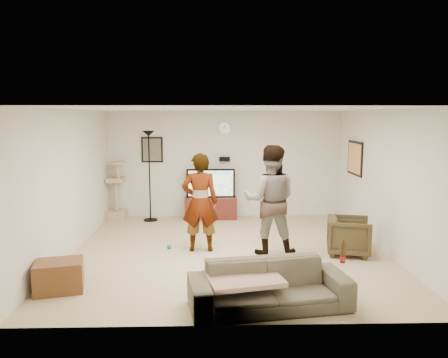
{
  "coord_description": "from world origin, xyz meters",
  "views": [
    {
      "loc": [
        -0.29,
        -7.42,
        2.39
      ],
      "look_at": [
        -0.08,
        0.2,
        1.27
      ],
      "focal_mm": 34.65,
      "sensor_mm": 36.0,
      "label": 1
    }
  ],
  "objects_px": {
    "tv_stand": "(211,208)",
    "person_right": "(270,200)",
    "tv": "(211,183)",
    "beer_bottle": "(343,253)",
    "floor_lamp": "(150,176)",
    "sofa": "(269,286)",
    "side_table": "(59,276)",
    "cat_tree": "(116,190)",
    "armchair": "(349,236)",
    "person_left": "(200,202)"
  },
  "relations": [
    {
      "from": "tv_stand",
      "to": "person_right",
      "type": "distance_m",
      "value": 2.94
    },
    {
      "from": "person_right",
      "to": "tv",
      "type": "bearing_deg",
      "value": -61.63
    },
    {
      "from": "tv",
      "to": "beer_bottle",
      "type": "height_order",
      "value": "tv"
    },
    {
      "from": "floor_lamp",
      "to": "sofa",
      "type": "distance_m",
      "value": 5.15
    },
    {
      "from": "side_table",
      "to": "floor_lamp",
      "type": "bearing_deg",
      "value": 80.36
    },
    {
      "from": "cat_tree",
      "to": "armchair",
      "type": "distance_m",
      "value": 5.36
    },
    {
      "from": "cat_tree",
      "to": "beer_bottle",
      "type": "bearing_deg",
      "value": -51.2
    },
    {
      "from": "person_right",
      "to": "sofa",
      "type": "bearing_deg",
      "value": 89.57
    },
    {
      "from": "floor_lamp",
      "to": "person_right",
      "type": "height_order",
      "value": "floor_lamp"
    },
    {
      "from": "tv",
      "to": "sofa",
      "type": "bearing_deg",
      "value": -81.2
    },
    {
      "from": "side_table",
      "to": "beer_bottle",
      "type": "bearing_deg",
      "value": -9.24
    },
    {
      "from": "tv_stand",
      "to": "floor_lamp",
      "type": "relative_size",
      "value": 0.59
    },
    {
      "from": "tv",
      "to": "beer_bottle",
      "type": "distance_m",
      "value": 5.08
    },
    {
      "from": "tv",
      "to": "person_right",
      "type": "relative_size",
      "value": 0.59
    },
    {
      "from": "person_left",
      "to": "beer_bottle",
      "type": "bearing_deg",
      "value": 126.57
    },
    {
      "from": "person_right",
      "to": "armchair",
      "type": "relative_size",
      "value": 2.66
    },
    {
      "from": "armchair",
      "to": "side_table",
      "type": "height_order",
      "value": "armchair"
    },
    {
      "from": "person_left",
      "to": "armchair",
      "type": "relative_size",
      "value": 2.45
    },
    {
      "from": "floor_lamp",
      "to": "sofa",
      "type": "bearing_deg",
      "value": -65.27
    },
    {
      "from": "armchair",
      "to": "side_table",
      "type": "distance_m",
      "value": 4.71
    },
    {
      "from": "tv",
      "to": "cat_tree",
      "type": "xyz_separation_m",
      "value": [
        -2.2,
        -0.01,
        -0.15
      ]
    },
    {
      "from": "tv_stand",
      "to": "floor_lamp",
      "type": "bearing_deg",
      "value": -172.78
    },
    {
      "from": "person_left",
      "to": "armchair",
      "type": "xyz_separation_m",
      "value": [
        2.58,
        -0.28,
        -0.55
      ]
    },
    {
      "from": "cat_tree",
      "to": "person_left",
      "type": "distance_m",
      "value": 3.17
    },
    {
      "from": "floor_lamp",
      "to": "sofa",
      "type": "xyz_separation_m",
      "value": [
        2.13,
        -4.63,
        -0.74
      ]
    },
    {
      "from": "person_left",
      "to": "sofa",
      "type": "relative_size",
      "value": 0.88
    },
    {
      "from": "armchair",
      "to": "beer_bottle",
      "type": "bearing_deg",
      "value": 173.61
    },
    {
      "from": "cat_tree",
      "to": "sofa",
      "type": "relative_size",
      "value": 0.69
    },
    {
      "from": "floor_lamp",
      "to": "side_table",
      "type": "height_order",
      "value": "floor_lamp"
    },
    {
      "from": "tv_stand",
      "to": "person_right",
      "type": "bearing_deg",
      "value": -68.86
    },
    {
      "from": "tv_stand",
      "to": "person_right",
      "type": "height_order",
      "value": "person_right"
    },
    {
      "from": "floor_lamp",
      "to": "person_left",
      "type": "distance_m",
      "value": 2.57
    },
    {
      "from": "tv",
      "to": "person_left",
      "type": "height_order",
      "value": "person_left"
    },
    {
      "from": "cat_tree",
      "to": "person_left",
      "type": "height_order",
      "value": "person_left"
    },
    {
      "from": "person_left",
      "to": "sofa",
      "type": "height_order",
      "value": "person_left"
    },
    {
      "from": "beer_bottle",
      "to": "person_right",
      "type": "bearing_deg",
      "value": 106.31
    },
    {
      "from": "sofa",
      "to": "armchair",
      "type": "xyz_separation_m",
      "value": [
        1.66,
        2.08,
        0.04
      ]
    },
    {
      "from": "floor_lamp",
      "to": "person_left",
      "type": "xyz_separation_m",
      "value": [
        1.21,
        -2.27,
        -0.15
      ]
    },
    {
      "from": "tv_stand",
      "to": "side_table",
      "type": "xyz_separation_m",
      "value": [
        -2.07,
        -4.2,
        -0.04
      ]
    },
    {
      "from": "tv",
      "to": "floor_lamp",
      "type": "xyz_separation_m",
      "value": [
        -1.39,
        -0.18,
        0.19
      ]
    },
    {
      "from": "floor_lamp",
      "to": "cat_tree",
      "type": "bearing_deg",
      "value": 168.18
    },
    {
      "from": "person_left",
      "to": "beer_bottle",
      "type": "xyz_separation_m",
      "value": [
        1.84,
        -2.36,
        -0.17
      ]
    },
    {
      "from": "cat_tree",
      "to": "armchair",
      "type": "height_order",
      "value": "cat_tree"
    },
    {
      "from": "person_left",
      "to": "person_right",
      "type": "height_order",
      "value": "person_right"
    },
    {
      "from": "floor_lamp",
      "to": "armchair",
      "type": "distance_m",
      "value": 4.62
    },
    {
      "from": "beer_bottle",
      "to": "floor_lamp",
      "type": "bearing_deg",
      "value": 123.34
    },
    {
      "from": "tv_stand",
      "to": "sofa",
      "type": "bearing_deg",
      "value": -81.2
    },
    {
      "from": "tv_stand",
      "to": "person_left",
      "type": "xyz_separation_m",
      "value": [
        -0.18,
        -2.44,
        0.63
      ]
    },
    {
      "from": "floor_lamp",
      "to": "side_table",
      "type": "xyz_separation_m",
      "value": [
        -0.68,
        -4.02,
        -0.82
      ]
    },
    {
      "from": "armchair",
      "to": "person_right",
      "type": "bearing_deg",
      "value": 100.98
    }
  ]
}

